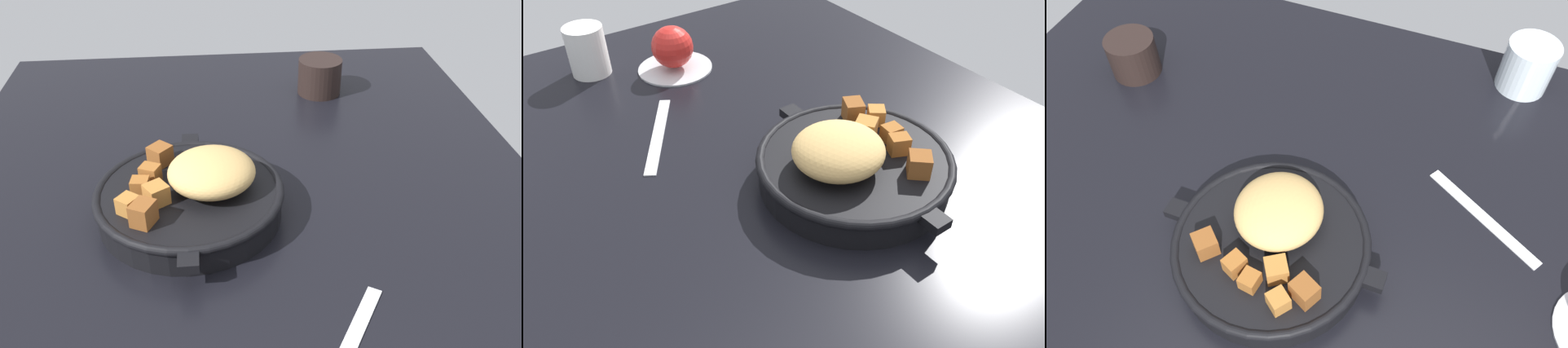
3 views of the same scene
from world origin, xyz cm
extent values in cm
cube|color=black|center=(0.00, 0.00, -1.20)|extent=(115.25, 85.75, 2.40)
cylinder|color=black|center=(-2.47, -7.17, 1.96)|extent=(23.78, 23.78, 3.92)
torus|color=black|center=(-2.47, -7.17, 3.61)|extent=(24.50, 24.50, 1.20)
cube|color=black|center=(10.63, -7.17, 3.33)|extent=(2.64, 2.40, 1.20)
cube|color=black|center=(-15.57, -7.17, 3.33)|extent=(2.64, 2.40, 1.20)
ellipsoid|color=tan|center=(-2.64, -4.18, 6.31)|extent=(10.85, 11.17, 4.77)
cube|color=#935623|center=(-4.80, -12.13, 5.11)|extent=(2.79, 2.98, 2.38)
cube|color=brown|center=(-9.15, -11.07, 5.25)|extent=(3.70, 3.70, 2.65)
cube|color=#A86B2D|center=(-0.13, -11.06, 5.20)|extent=(3.54, 3.54, 2.56)
cube|color=#935623|center=(-2.36, -13.26, 4.94)|extent=(2.28, 2.43, 2.03)
cube|color=brown|center=(3.97, -12.35, 5.36)|extent=(3.64, 3.42, 2.87)
cube|color=#A86B2D|center=(1.66, -14.38, 5.04)|extent=(3.08, 3.06, 2.24)
cylinder|color=#B7BABF|center=(37.66, -2.40, 0.30)|extent=(12.42, 12.42, 0.60)
sphere|color=red|center=(37.66, -2.40, 4.05)|extent=(6.90, 6.90, 6.90)
cube|color=silver|center=(21.30, 8.50, 0.18)|extent=(16.51, 11.04, 0.36)
cylinder|color=white|center=(44.44, 9.57, 4.07)|extent=(6.32, 6.32, 8.15)
camera|label=1|loc=(57.72, -3.70, 46.00)|focal=39.24mm
camera|label=2|loc=(-39.96, 30.27, 43.76)|focal=36.99mm
camera|label=3|loc=(13.41, -35.30, 60.40)|focal=36.59mm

